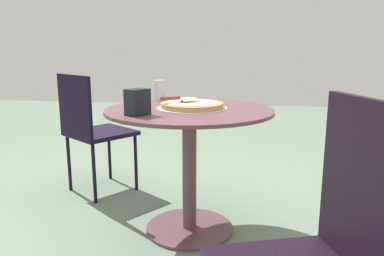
# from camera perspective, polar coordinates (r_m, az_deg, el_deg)

# --- Properties ---
(ground_plane) EXTENTS (10.00, 10.00, 0.00)m
(ground_plane) POSITION_cam_1_polar(r_m,az_deg,el_deg) (2.25, -0.38, -15.26)
(ground_plane) COLOR slate
(patio_table) EXTENTS (0.92, 0.92, 0.71)m
(patio_table) POSITION_cam_1_polar(r_m,az_deg,el_deg) (2.07, -0.40, -2.60)
(patio_table) COLOR brown
(patio_table) RESTS_ON ground
(pizza_on_tray) EXTENTS (0.39, 0.39, 0.05)m
(pizza_on_tray) POSITION_cam_1_polar(r_m,az_deg,el_deg) (2.03, 0.00, 3.49)
(pizza_on_tray) COLOR silver
(pizza_on_tray) RESTS_ON patio_table
(pizza_server) EXTENTS (0.16, 0.20, 0.02)m
(pizza_server) POSITION_cam_1_polar(r_m,az_deg,el_deg) (2.03, -2.06, 4.57)
(pizza_server) COLOR silver
(pizza_server) RESTS_ON pizza_on_tray
(drinking_cup) EXTENTS (0.07, 0.07, 0.13)m
(drinking_cup) POSITION_cam_1_polar(r_m,az_deg,el_deg) (2.36, -5.09, 5.79)
(drinking_cup) COLOR silver
(drinking_cup) RESTS_ON patio_table
(napkin_dispenser) EXTENTS (0.13, 0.12, 0.13)m
(napkin_dispenser) POSITION_cam_1_polar(r_m,az_deg,el_deg) (1.83, -8.36, 3.96)
(napkin_dispenser) COLOR black
(napkin_dispenser) RESTS_ON patio_table
(patio_chair_near) EXTENTS (0.52, 0.52, 0.91)m
(patio_chair_near) POSITION_cam_1_polar(r_m,az_deg,el_deg) (1.08, 19.68, -17.36)
(patio_chair_near) COLOR black
(patio_chair_near) RESTS_ON ground
(patio_chair_corner) EXTENTS (0.57, 0.57, 0.86)m
(patio_chair_corner) POSITION_cam_1_polar(r_m,az_deg,el_deg) (2.72, -15.25, 0.40)
(patio_chair_corner) COLOR black
(patio_chair_corner) RESTS_ON ground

